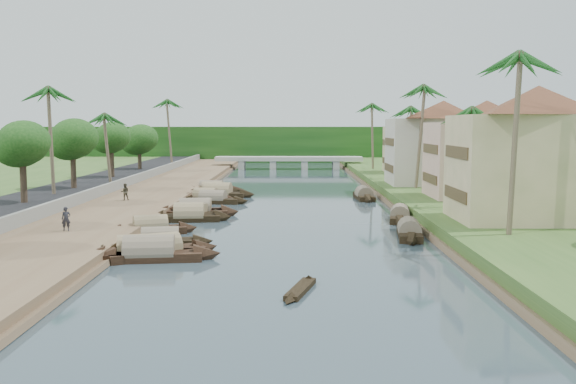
{
  "coord_description": "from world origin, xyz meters",
  "views": [
    {
      "loc": [
        0.4,
        -50.65,
        8.47
      ],
      "look_at": [
        0.13,
        10.93,
        2.0
      ],
      "focal_mm": 40.0,
      "sensor_mm": 36.0,
      "label": 1
    }
  ],
  "objects_px": {
    "building_near": "(536,152)",
    "person_near": "(66,219)",
    "bridge": "(289,160)",
    "sampan_1": "(136,250)",
    "sampan_0": "(149,254)"
  },
  "relations": [
    {
      "from": "sampan_0",
      "to": "sampan_1",
      "type": "relative_size",
      "value": 1.34
    },
    {
      "from": "building_near",
      "to": "sampan_1",
      "type": "xyz_separation_m",
      "value": [
        -28.59,
        -8.07,
        -5.97
      ]
    },
    {
      "from": "sampan_1",
      "to": "person_near",
      "type": "distance_m",
      "value": 8.35
    },
    {
      "from": "sampan_0",
      "to": "sampan_1",
      "type": "distance_m",
      "value": 1.6
    },
    {
      "from": "bridge",
      "to": "building_near",
      "type": "relative_size",
      "value": 1.89
    },
    {
      "from": "sampan_1",
      "to": "person_near",
      "type": "xyz_separation_m",
      "value": [
        -6.31,
        5.32,
        1.27
      ]
    },
    {
      "from": "building_near",
      "to": "sampan_1",
      "type": "height_order",
      "value": "building_near"
    },
    {
      "from": "building_near",
      "to": "bridge",
      "type": "bearing_deg",
      "value": 104.39
    },
    {
      "from": "person_near",
      "to": "sampan_1",
      "type": "bearing_deg",
      "value": -58.43
    },
    {
      "from": "sampan_0",
      "to": "sampan_1",
      "type": "bearing_deg",
      "value": 128.27
    },
    {
      "from": "bridge",
      "to": "person_near",
      "type": "distance_m",
      "value": 78.37
    },
    {
      "from": "building_near",
      "to": "sampan_0",
      "type": "bearing_deg",
      "value": -161.49
    },
    {
      "from": "building_near",
      "to": "person_near",
      "type": "height_order",
      "value": "building_near"
    },
    {
      "from": "building_near",
      "to": "sampan_0",
      "type": "xyz_separation_m",
      "value": [
        -27.46,
        -9.2,
        -5.96
      ]
    },
    {
      "from": "bridge",
      "to": "person_near",
      "type": "height_order",
      "value": "person_near"
    }
  ]
}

